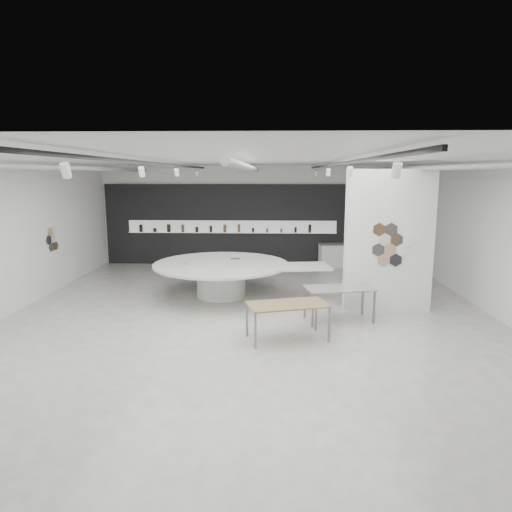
{
  "coord_description": "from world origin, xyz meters",
  "views": [
    {
      "loc": [
        0.51,
        -10.57,
        3.48
      ],
      "look_at": [
        0.12,
        1.2,
        1.35
      ],
      "focal_mm": 32.0,
      "sensor_mm": 36.0,
      "label": 1
    }
  ],
  "objects_px": {
    "sample_table_stone": "(339,290)",
    "kitchen_counter": "(340,255)",
    "sample_table_wood": "(288,306)",
    "partition_column": "(389,241)",
    "display_island": "(224,275)"
  },
  "relations": [
    {
      "from": "sample_table_stone",
      "to": "kitchen_counter",
      "type": "bearing_deg",
      "value": 81.47
    },
    {
      "from": "sample_table_wood",
      "to": "sample_table_stone",
      "type": "xyz_separation_m",
      "value": [
        1.28,
        1.31,
        0.02
      ]
    },
    {
      "from": "sample_table_wood",
      "to": "sample_table_stone",
      "type": "relative_size",
      "value": 1.08
    },
    {
      "from": "sample_table_wood",
      "to": "kitchen_counter",
      "type": "relative_size",
      "value": 1.13
    },
    {
      "from": "partition_column",
      "to": "kitchen_counter",
      "type": "height_order",
      "value": "partition_column"
    },
    {
      "from": "display_island",
      "to": "sample_table_stone",
      "type": "bearing_deg",
      "value": -42.05
    },
    {
      "from": "display_island",
      "to": "sample_table_stone",
      "type": "relative_size",
      "value": 3.08
    },
    {
      "from": "sample_table_wood",
      "to": "sample_table_stone",
      "type": "distance_m",
      "value": 1.83
    },
    {
      "from": "partition_column",
      "to": "kitchen_counter",
      "type": "bearing_deg",
      "value": 93.99
    },
    {
      "from": "display_island",
      "to": "sample_table_wood",
      "type": "distance_m",
      "value": 3.81
    },
    {
      "from": "kitchen_counter",
      "to": "partition_column",
      "type": "bearing_deg",
      "value": -93.58
    },
    {
      "from": "partition_column",
      "to": "display_island",
      "type": "relative_size",
      "value": 0.69
    },
    {
      "from": "partition_column",
      "to": "sample_table_stone",
      "type": "distance_m",
      "value": 1.98
    },
    {
      "from": "display_island",
      "to": "sample_table_stone",
      "type": "height_order",
      "value": "display_island"
    },
    {
      "from": "display_island",
      "to": "sample_table_wood",
      "type": "xyz_separation_m",
      "value": [
        1.7,
        -3.4,
        0.09
      ]
    }
  ]
}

